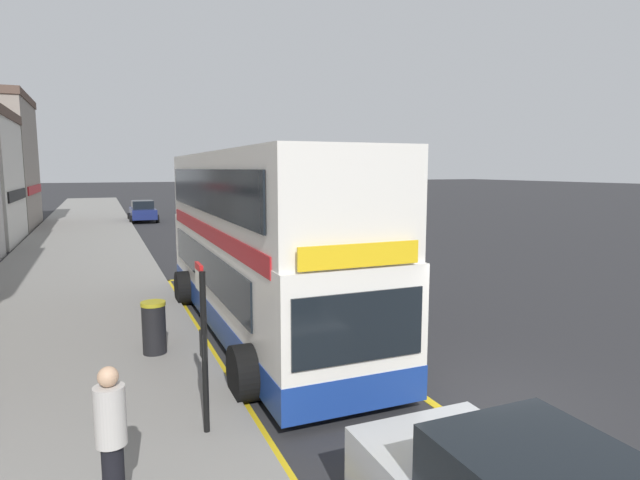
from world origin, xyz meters
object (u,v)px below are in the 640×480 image
parked_car_navy_ahead (143,211)px  pedestrian_further_back (111,435)px  double_decker_bus (258,247)px  litter_bin (154,327)px  parked_car_black_kerbside (207,204)px  bus_stop_sign (203,333)px

parked_car_navy_ahead → pedestrian_further_back: pedestrian_further_back is taller
double_decker_bus → pedestrian_further_back: bearing=-118.4°
litter_bin → parked_car_navy_ahead: bearing=86.2°
parked_car_navy_ahead → pedestrian_further_back: (-2.97, -36.18, 0.29)m
double_decker_bus → pedestrian_further_back: (-3.59, -6.63, -0.98)m
parked_car_black_kerbside → parked_car_navy_ahead: bearing=-136.4°
double_decker_bus → parked_car_navy_ahead: (-0.61, 29.55, -1.27)m
parked_car_black_kerbside → pedestrian_further_back: size_ratio=2.42×
double_decker_bus → litter_bin: bearing=-153.5°
pedestrian_further_back → litter_bin: (0.93, 5.31, -0.39)m
parked_car_black_kerbside → double_decker_bus: bearing=-100.7°
parked_car_black_kerbside → parked_car_navy_ahead: same height
parked_car_black_kerbside → litter_bin: (-8.08, -37.06, -0.10)m
parked_car_navy_ahead → litter_bin: (-2.04, -30.87, -0.10)m
double_decker_bus → pedestrian_further_back: size_ratio=6.46×
double_decker_bus → bus_stop_sign: double_decker_bus is taller
pedestrian_further_back → parked_car_navy_ahead: bearing=85.3°
parked_car_black_kerbside → parked_car_navy_ahead: size_ratio=1.00×
pedestrian_further_back → parked_car_black_kerbside: bearing=78.0°
bus_stop_sign → pedestrian_further_back: (-1.31, -1.59, -0.54)m
bus_stop_sign → litter_bin: (-0.38, 3.72, -0.93)m
bus_stop_sign → litter_bin: 3.85m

